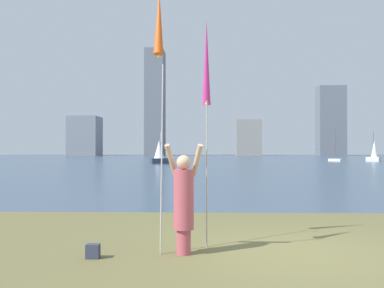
{
  "coord_description": "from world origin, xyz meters",
  "views": [
    {
      "loc": [
        -1.56,
        -7.11,
        1.75
      ],
      "look_at": [
        -2.1,
        12.28,
        1.98
      ],
      "focal_mm": 38.85,
      "sensor_mm": 36.0,
      "label": 1
    }
  ],
  "objects": [
    {
      "name": "kite_flag_right",
      "position": [
        -1.5,
        0.59,
        3.28
      ],
      "size": [
        0.16,
        1.12,
        4.12
      ],
      "color": "#B2B2B7",
      "rests_on": "ground"
    },
    {
      "name": "skyline_tower_0",
      "position": [
        -32.76,
        100.99,
        5.11
      ],
      "size": [
        7.65,
        7.69,
        10.22
      ],
      "color": "gray",
      "rests_on": "ground"
    },
    {
      "name": "kite_flag_left",
      "position": [
        -2.27,
        -0.47,
        3.66
      ],
      "size": [
        0.16,
        0.83,
        4.34
      ],
      "color": "#B2B2B7",
      "rests_on": "ground"
    },
    {
      "name": "skyline_tower_3",
      "position": [
        31.7,
        102.24,
        9.05
      ],
      "size": [
        6.9,
        4.73,
        18.1
      ],
      "color": "slate",
      "rests_on": "ground"
    },
    {
      "name": "bag",
      "position": [
        -3.33,
        -0.51,
        0.11
      ],
      "size": [
        0.21,
        0.15,
        0.23
      ],
      "color": "#33384C",
      "rests_on": "ground"
    },
    {
      "name": "sailboat_7",
      "position": [
        -6.79,
        42.1,
        1.3
      ],
      "size": [
        2.56,
        1.88,
        3.72
      ],
      "color": "#333D51",
      "rests_on": "ground"
    },
    {
      "name": "sailboat_6",
      "position": [
        16.99,
        51.67,
        0.24
      ],
      "size": [
        1.86,
        2.02,
        4.56
      ],
      "color": "silver",
      "rests_on": "ground"
    },
    {
      "name": "skyline_tower_1",
      "position": [
        -14.21,
        100.73,
        13.7
      ],
      "size": [
        4.78,
        7.67,
        27.4
      ],
      "color": "slate",
      "rests_on": "ground"
    },
    {
      "name": "person",
      "position": [
        -1.89,
        -0.21,
        0.9
      ],
      "size": [
        0.67,
        0.5,
        1.84
      ],
      "rotation": [
        0.0,
        0.0,
        0.2
      ],
      "color": "#B24C59",
      "rests_on": "ground"
    },
    {
      "name": "sailboat_4",
      "position": [
        22.02,
        50.95,
        1.22
      ],
      "size": [
        1.96,
        1.89,
        4.17
      ],
      "color": "silver",
      "rests_on": "ground"
    },
    {
      "name": "skyline_tower_2",
      "position": [
        10.13,
        100.93,
        4.66
      ],
      "size": [
        6.53,
        3.14,
        9.32
      ],
      "color": "gray",
      "rests_on": "ground"
    },
    {
      "name": "ground",
      "position": [
        0.0,
        50.95,
        -0.06
      ],
      "size": [
        120.0,
        138.0,
        0.12
      ],
      "color": "brown"
    }
  ]
}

